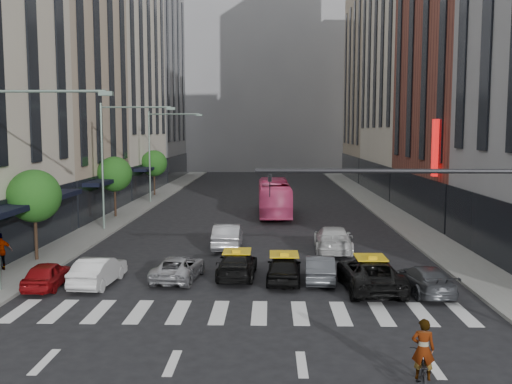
# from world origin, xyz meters

# --- Properties ---
(ground) EXTENTS (160.00, 160.00, 0.00)m
(ground) POSITION_xyz_m (0.00, 0.00, 0.00)
(ground) COLOR black
(ground) RESTS_ON ground
(sidewalk_left) EXTENTS (3.00, 96.00, 0.15)m
(sidewalk_left) POSITION_xyz_m (-11.50, 30.00, 0.07)
(sidewalk_left) COLOR slate
(sidewalk_left) RESTS_ON ground
(sidewalk_right) EXTENTS (3.00, 96.00, 0.15)m
(sidewalk_right) POSITION_xyz_m (11.50, 30.00, 0.07)
(sidewalk_right) COLOR slate
(sidewalk_right) RESTS_ON ground
(building_left_b) EXTENTS (8.00, 16.00, 24.00)m
(building_left_b) POSITION_xyz_m (-17.00, 28.00, 12.00)
(building_left_b) COLOR tan
(building_left_b) RESTS_ON ground
(building_left_c) EXTENTS (8.00, 20.00, 36.00)m
(building_left_c) POSITION_xyz_m (-17.00, 46.00, 18.00)
(building_left_c) COLOR beige
(building_left_c) RESTS_ON ground
(building_left_d) EXTENTS (8.00, 18.00, 30.00)m
(building_left_d) POSITION_xyz_m (-17.00, 65.00, 15.00)
(building_left_d) COLOR gray
(building_left_d) RESTS_ON ground
(building_right_b) EXTENTS (8.00, 18.00, 26.00)m
(building_right_b) POSITION_xyz_m (17.00, 27.00, 13.00)
(building_right_b) COLOR brown
(building_right_b) RESTS_ON ground
(building_right_c) EXTENTS (8.00, 20.00, 40.00)m
(building_right_c) POSITION_xyz_m (17.00, 46.00, 20.00)
(building_right_c) COLOR beige
(building_right_c) RESTS_ON ground
(building_right_d) EXTENTS (8.00, 18.00, 28.00)m
(building_right_d) POSITION_xyz_m (17.00, 65.00, 14.00)
(building_right_d) COLOR tan
(building_right_d) RESTS_ON ground
(building_far) EXTENTS (30.00, 10.00, 36.00)m
(building_far) POSITION_xyz_m (0.00, 85.00, 18.00)
(building_far) COLOR gray
(building_far) RESTS_ON ground
(tree_near) EXTENTS (2.88, 2.88, 4.95)m
(tree_near) POSITION_xyz_m (-11.80, 10.00, 3.65)
(tree_near) COLOR black
(tree_near) RESTS_ON sidewalk_left
(tree_mid) EXTENTS (2.88, 2.88, 4.95)m
(tree_mid) POSITION_xyz_m (-11.80, 26.00, 3.65)
(tree_mid) COLOR black
(tree_mid) RESTS_ON sidewalk_left
(tree_far) EXTENTS (2.88, 2.88, 4.95)m
(tree_far) POSITION_xyz_m (-11.80, 42.00, 3.65)
(tree_far) COLOR black
(tree_far) RESTS_ON sidewalk_left
(streetlamp_near) EXTENTS (5.38, 0.25, 9.00)m
(streetlamp_near) POSITION_xyz_m (-10.04, 4.00, 5.90)
(streetlamp_near) COLOR gray
(streetlamp_near) RESTS_ON sidewalk_left
(streetlamp_mid) EXTENTS (5.38, 0.25, 9.00)m
(streetlamp_mid) POSITION_xyz_m (-10.04, 20.00, 5.90)
(streetlamp_mid) COLOR gray
(streetlamp_mid) RESTS_ON sidewalk_left
(streetlamp_far) EXTENTS (5.38, 0.25, 9.00)m
(streetlamp_far) POSITION_xyz_m (-10.04, 36.00, 5.90)
(streetlamp_far) COLOR gray
(streetlamp_far) RESTS_ON sidewalk_left
(traffic_signal) EXTENTS (10.10, 0.20, 6.00)m
(traffic_signal) POSITION_xyz_m (7.69, -1.00, 4.47)
(traffic_signal) COLOR black
(traffic_signal) RESTS_ON ground
(liberty_sign) EXTENTS (0.30, 0.70, 4.00)m
(liberty_sign) POSITION_xyz_m (12.60, 20.00, 6.00)
(liberty_sign) COLOR red
(liberty_sign) RESTS_ON ground
(car_red) EXTENTS (1.63, 3.67, 1.23)m
(car_red) POSITION_xyz_m (-9.20, 4.88, 0.61)
(car_red) COLOR maroon
(car_red) RESTS_ON ground
(car_white_front) EXTENTS (1.76, 4.19, 1.35)m
(car_white_front) POSITION_xyz_m (-6.99, 5.41, 0.67)
(car_white_front) COLOR silver
(car_white_front) RESTS_ON ground
(car_silver) EXTENTS (2.37, 4.40, 1.17)m
(car_silver) POSITION_xyz_m (-3.41, 6.46, 0.59)
(car_silver) COLOR #A2A2A7
(car_silver) RESTS_ON ground
(taxi_left) EXTENTS (1.96, 4.49, 1.28)m
(taxi_left) POSITION_xyz_m (-0.60, 6.98, 0.64)
(taxi_left) COLOR black
(taxi_left) RESTS_ON ground
(taxi_center) EXTENTS (1.78, 4.02, 1.34)m
(taxi_center) POSITION_xyz_m (1.68, 6.07, 0.67)
(taxi_center) COLOR black
(taxi_center) RESTS_ON ground
(car_grey_mid) EXTENTS (1.57, 3.95, 1.28)m
(car_grey_mid) POSITION_xyz_m (3.40, 6.36, 0.64)
(car_grey_mid) COLOR #3B3D42
(car_grey_mid) RESTS_ON ground
(taxi_right) EXTENTS (2.64, 5.39, 1.47)m
(taxi_right) POSITION_xyz_m (5.54, 4.92, 0.74)
(taxi_right) COLOR black
(taxi_right) RESTS_ON ground
(car_grey_curb) EXTENTS (2.15, 4.38, 1.23)m
(car_grey_curb) POSITION_xyz_m (7.87, 4.48, 0.61)
(car_grey_curb) COLOR #3D4044
(car_grey_curb) RESTS_ON ground
(car_row2_left) EXTENTS (1.63, 4.64, 1.53)m
(car_row2_left) POSITION_xyz_m (-1.59, 13.99, 0.76)
(car_row2_left) COLOR #AFAFB5
(car_row2_left) RESTS_ON ground
(car_row2_right) EXTENTS (2.40, 5.39, 1.53)m
(car_row2_right) POSITION_xyz_m (4.76, 13.08, 0.77)
(car_row2_right) COLOR silver
(car_row2_right) RESTS_ON ground
(bus) EXTENTS (2.79, 10.94, 3.03)m
(bus) POSITION_xyz_m (1.36, 27.92, 1.52)
(bus) COLOR #DF4177
(bus) RESTS_ON ground
(motorcycle) EXTENTS (0.97, 1.94, 0.97)m
(motorcycle) POSITION_xyz_m (5.28, -5.01, 0.49)
(motorcycle) COLOR black
(motorcycle) RESTS_ON ground
(rider) EXTENTS (0.70, 0.52, 1.74)m
(rider) POSITION_xyz_m (5.28, -5.01, 1.84)
(rider) COLOR gray
(rider) RESTS_ON motorcycle
(pedestrian_far) EXTENTS (1.18, 1.03, 1.91)m
(pedestrian_far) POSITION_xyz_m (-12.60, 7.54, 1.11)
(pedestrian_far) COLOR gray
(pedestrian_far) RESTS_ON sidewalk_left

